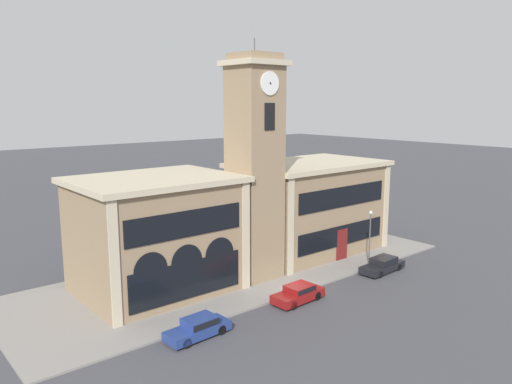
% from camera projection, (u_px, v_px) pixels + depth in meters
% --- Properties ---
extents(ground_plane, '(300.00, 300.00, 0.00)m').
position_uv_depth(ground_plane, '(297.00, 294.00, 40.72)').
color(ground_plane, '#424247').
extents(sidewalk_kerb, '(41.95, 14.82, 0.15)m').
position_uv_depth(sidewalk_kerb, '(241.00, 270.00, 46.29)').
color(sidewalk_kerb, gray).
rests_on(sidewalk_kerb, ground_plane).
extents(clock_tower, '(4.48, 4.48, 20.69)m').
position_uv_depth(clock_tower, '(255.00, 169.00, 43.07)').
color(clock_tower, '#937A5B').
rests_on(clock_tower, ground_plane).
extents(town_hall_left_wing, '(12.82, 9.99, 9.57)m').
position_uv_depth(town_hall_left_wing, '(156.00, 234.00, 40.79)').
color(town_hall_left_wing, '#937A5B').
rests_on(town_hall_left_wing, ground_plane).
extents(town_hall_right_wing, '(15.48, 9.99, 9.42)m').
position_uv_depth(town_hall_right_wing, '(308.00, 206.00, 52.08)').
color(town_hall_right_wing, '#937A5B').
rests_on(town_hall_right_wing, ground_plane).
extents(parked_car_near, '(4.61, 1.91, 1.37)m').
position_uv_depth(parked_car_near, '(199.00, 327.00, 33.22)').
color(parked_car_near, navy).
rests_on(parked_car_near, ground_plane).
extents(parked_car_mid, '(4.51, 2.02, 1.35)m').
position_uv_depth(parked_car_mid, '(298.00, 293.00, 39.13)').
color(parked_car_mid, maroon).
rests_on(parked_car_mid, ground_plane).
extents(parked_car_far, '(4.93, 2.02, 1.36)m').
position_uv_depth(parked_car_far, '(383.00, 264.00, 46.06)').
color(parked_car_far, black).
rests_on(parked_car_far, ground_plane).
extents(street_lamp, '(0.36, 0.36, 5.33)m').
position_uv_depth(street_lamp, '(370.00, 229.00, 46.87)').
color(street_lamp, '#4C4C51').
rests_on(street_lamp, sidewalk_kerb).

